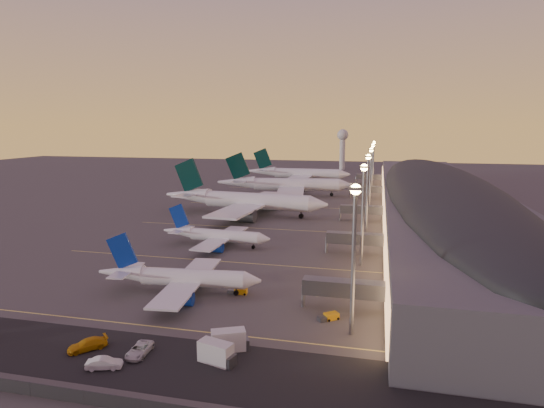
{
  "coord_description": "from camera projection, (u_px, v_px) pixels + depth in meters",
  "views": [
    {
      "loc": [
        39.54,
        -113.86,
        35.14
      ],
      "look_at": [
        2.0,
        45.0,
        7.0
      ],
      "focal_mm": 30.0,
      "sensor_mm": 36.0,
      "label": 1
    }
  ],
  "objects": [
    {
      "name": "ground",
      "position": [
        227.0,
        256.0,
        124.13
      ],
      "size": [
        700.0,
        700.0,
        0.0
      ],
      "primitive_type": "plane",
      "color": "#413E3C"
    },
    {
      "name": "airliner_narrow_south",
      "position": [
        179.0,
        278.0,
        96.56
      ],
      "size": [
        35.84,
        32.16,
        12.79
      ],
      "rotation": [
        0.0,
        0.0,
        0.1
      ],
      "color": "silver",
      "rests_on": "ground"
    },
    {
      "name": "airliner_narrow_north",
      "position": [
        216.0,
        235.0,
        134.33
      ],
      "size": [
        34.05,
        30.43,
        12.17
      ],
      "rotation": [
        0.0,
        0.0,
        -0.06
      ],
      "color": "silver",
      "rests_on": "ground"
    },
    {
      "name": "airliner_wide_near",
      "position": [
        243.0,
        201.0,
        181.34
      ],
      "size": [
        69.24,
        63.35,
        22.14
      ],
      "rotation": [
        0.0,
        0.0,
        -0.09
      ],
      "color": "silver",
      "rests_on": "ground"
    },
    {
      "name": "airliner_wide_mid",
      "position": [
        285.0,
        185.0,
        230.79
      ],
      "size": [
        68.83,
        63.31,
        22.04
      ],
      "rotation": [
        0.0,
        0.0,
        0.14
      ],
      "color": "silver",
      "rests_on": "ground"
    },
    {
      "name": "airliner_wide_far",
      "position": [
        298.0,
        173.0,
        287.09
      ],
      "size": [
        66.01,
        59.9,
        21.18
      ],
      "rotation": [
        0.0,
        0.0,
        -0.01
      ],
      "color": "silver",
      "rests_on": "ground"
    },
    {
      "name": "terminal_building",
      "position": [
        436.0,
        194.0,
        178.13
      ],
      "size": [
        56.35,
        255.0,
        17.46
      ],
      "color": "#4B4A50",
      "rests_on": "ground"
    },
    {
      "name": "light_masts",
      "position": [
        369.0,
        172.0,
        175.33
      ],
      "size": [
        2.2,
        217.2,
        25.9
      ],
      "color": "slate",
      "rests_on": "ground"
    },
    {
      "name": "radar_tower",
      "position": [
        343.0,
        142.0,
        367.5
      ],
      "size": [
        9.0,
        9.0,
        32.5
      ],
      "color": "silver",
      "rests_on": "ground"
    },
    {
      "name": "service_lane",
      "position": [
        110.0,
        355.0,
        70.42
      ],
      "size": [
        260.0,
        16.0,
        0.01
      ],
      "color": "black",
      "rests_on": "ground"
    },
    {
      "name": "lane_markings",
      "position": [
        263.0,
        225.0,
        162.49
      ],
      "size": [
        90.0,
        180.36,
        0.0
      ],
      "color": "#D8C659",
      "rests_on": "ground"
    },
    {
      "name": "fence",
      "position": [
        56.0,
        393.0,
        58.75
      ],
      "size": [
        124.0,
        0.12,
        2.0
      ],
      "color": "#2D2D30",
      "rests_on": "ground"
    },
    {
      "name": "baggage_tug_a",
      "position": [
        239.0,
        291.0,
        96.24
      ],
      "size": [
        4.15,
        2.02,
        1.2
      ],
      "rotation": [
        0.0,
        0.0,
        0.08
      ],
      "color": "#CA8A0C",
      "rests_on": "ground"
    },
    {
      "name": "baggage_tug_b",
      "position": [
        329.0,
        317.0,
        83.35
      ],
      "size": [
        4.03,
        3.63,
        1.17
      ],
      "rotation": [
        0.0,
        0.0,
        0.66
      ],
      "color": "#CA8A0C",
      "rests_on": "ground"
    },
    {
      "name": "catering_truck_a",
      "position": [
        217.0,
        353.0,
        67.94
      ],
      "size": [
        6.19,
        3.71,
        3.26
      ],
      "rotation": [
        0.0,
        0.0,
        -0.28
      ],
      "color": "silver",
      "rests_on": "ground"
    },
    {
      "name": "catering_truck_b",
      "position": [
        230.0,
        341.0,
        71.97
      ],
      "size": [
        6.29,
        4.48,
        3.31
      ],
      "rotation": [
        0.0,
        0.0,
        0.43
      ],
      "color": "silver",
      "rests_on": "ground"
    },
    {
      "name": "service_van_c",
      "position": [
        139.0,
        350.0,
        70.5
      ],
      "size": [
        3.08,
        6.03,
        1.63
      ],
      "primitive_type": "imported",
      "rotation": [
        0.0,
        0.0,
        0.06
      ],
      "color": "silver",
      "rests_on": "ground"
    },
    {
      "name": "service_van_d",
      "position": [
        87.0,
        344.0,
        72.08
      ],
      "size": [
        5.97,
        6.11,
        1.76
      ],
      "primitive_type": "imported",
      "rotation": [
        0.0,
        0.0,
        -0.76
      ],
      "color": "#CA8A0C",
      "rests_on": "ground"
    },
    {
      "name": "service_van_e",
      "position": [
        104.0,
        363.0,
        66.44
      ],
      "size": [
        5.45,
        3.29,
        1.7
      ],
      "primitive_type": "imported",
      "rotation": [
        0.0,
        0.0,
        1.88
      ],
      "color": "silver",
      "rests_on": "ground"
    }
  ]
}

